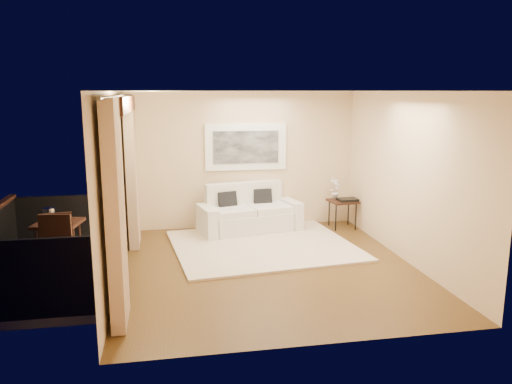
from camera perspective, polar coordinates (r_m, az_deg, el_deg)
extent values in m
plane|color=brown|center=(7.90, 1.42, -8.55)|extent=(5.00, 5.00, 0.00)
plane|color=white|center=(7.42, 1.53, 11.44)|extent=(5.00, 5.00, 0.00)
plane|color=beige|center=(9.98, -1.45, 3.64)|extent=(4.50, 0.00, 4.50)
plane|color=beige|center=(5.18, 7.12, -3.71)|extent=(4.50, 0.00, 4.50)
plane|color=beige|center=(8.29, 16.88, 1.58)|extent=(0.00, 5.00, 5.00)
plane|color=beige|center=(9.25, -14.74, 2.66)|extent=(0.00, 2.70, 2.70)
plane|color=beige|center=(5.63, -17.49, -2.94)|extent=(0.00, 2.70, 2.70)
plane|color=beige|center=(7.31, -16.29, 9.82)|extent=(0.00, 2.40, 2.40)
cube|color=black|center=(7.30, -15.33, 9.64)|extent=(0.28, 2.40, 0.22)
cube|color=#605B56|center=(7.94, -21.79, -9.74)|extent=(1.80, 2.60, 0.12)
cube|color=black|center=(8.96, -20.49, -3.51)|extent=(1.80, 0.06, 1.00)
cube|color=black|center=(6.59, -24.30, -9.09)|extent=(1.80, 0.06, 1.00)
cube|color=tan|center=(8.94, -13.98, 2.22)|extent=(0.16, 0.75, 2.62)
cube|color=tan|center=(5.91, -15.78, -2.47)|extent=(0.16, 0.75, 2.62)
cylinder|color=#4C473F|center=(7.29, -15.22, 10.51)|extent=(0.04, 4.80, 0.04)
cube|color=white|center=(9.92, -1.17, 5.17)|extent=(1.62, 0.05, 0.92)
cube|color=black|center=(9.89, -1.13, 5.15)|extent=(1.30, 0.02, 0.64)
cube|color=beige|center=(8.89, 0.77, -6.11)|extent=(3.36, 3.01, 0.04)
cube|color=silver|center=(9.74, -0.71, -3.48)|extent=(1.71, 1.14, 0.39)
cube|color=silver|center=(9.95, -1.40, -1.02)|extent=(1.58, 0.53, 0.76)
cube|color=silver|center=(9.45, -5.58, -3.42)|extent=(0.39, 0.86, 0.57)
cube|color=silver|center=(10.06, 3.85, -2.48)|extent=(0.39, 0.86, 0.57)
cube|color=silver|center=(9.53, -2.78, -2.23)|extent=(0.88, 0.88, 0.13)
cube|color=silver|center=(9.80, 1.41, -1.83)|extent=(0.88, 0.88, 0.13)
cube|color=black|center=(9.68, -3.26, -1.05)|extent=(0.40, 0.27, 0.38)
cube|color=black|center=(9.94, 0.77, -0.71)|extent=(0.38, 0.20, 0.38)
cube|color=black|center=(10.12, 9.88, -1.05)|extent=(0.57, 0.57, 0.04)
cylinder|color=black|center=(9.92, 9.11, -2.93)|extent=(0.03, 0.03, 0.53)
cylinder|color=black|center=(10.07, 11.34, -2.81)|extent=(0.03, 0.03, 0.53)
cylinder|color=black|center=(10.30, 8.36, -2.38)|extent=(0.03, 0.03, 0.53)
cylinder|color=black|center=(10.44, 10.51, -2.27)|extent=(0.03, 0.03, 0.53)
cube|color=black|center=(10.08, 10.43, -0.86)|extent=(0.39, 0.30, 0.05)
imported|color=white|center=(10.17, 9.03, 0.45)|extent=(0.29, 0.27, 0.45)
cube|color=black|center=(8.17, -21.69, -3.36)|extent=(0.75, 0.75, 0.05)
cylinder|color=black|center=(8.08, -23.65, -6.46)|extent=(0.04, 0.04, 0.70)
cylinder|color=black|center=(7.98, -20.02, -6.41)|extent=(0.04, 0.04, 0.70)
cylinder|color=black|center=(8.57, -22.88, -5.42)|extent=(0.04, 0.04, 0.70)
cylinder|color=black|center=(8.47, -19.45, -5.36)|extent=(0.04, 0.04, 0.70)
cube|color=black|center=(7.78, -21.33, -5.99)|extent=(0.49, 0.49, 0.05)
cube|color=black|center=(7.53, -21.91, -4.52)|extent=(0.44, 0.10, 0.58)
cylinder|color=black|center=(7.97, -19.59, -7.33)|extent=(0.03, 0.03, 0.45)
cylinder|color=black|center=(8.07, -22.05, -7.27)|extent=(0.03, 0.03, 0.45)
cylinder|color=black|center=(7.64, -20.30, -8.18)|extent=(0.03, 0.03, 0.45)
cylinder|color=black|center=(7.75, -22.86, -8.10)|extent=(0.03, 0.03, 0.45)
cube|color=black|center=(7.53, -21.74, -6.62)|extent=(0.50, 0.50, 0.05)
cube|color=black|center=(7.65, -21.83, -4.33)|extent=(0.44, 0.12, 0.57)
cylinder|color=black|center=(7.45, -23.02, -8.90)|extent=(0.03, 0.03, 0.45)
cylinder|color=black|center=(7.43, -20.28, -8.74)|extent=(0.03, 0.03, 0.45)
cylinder|color=black|center=(7.79, -22.87, -8.02)|extent=(0.03, 0.03, 0.45)
cylinder|color=black|center=(7.77, -20.25, -7.87)|extent=(0.03, 0.03, 0.45)
cylinder|color=silver|center=(8.26, -22.58, -2.38)|extent=(0.18, 0.18, 0.20)
cylinder|color=#F81634|center=(8.24, -21.31, -2.79)|extent=(0.06, 0.06, 0.07)
cylinder|color=white|center=(7.97, -22.08, -2.90)|extent=(0.04, 0.04, 0.18)
cylinder|color=white|center=(8.09, -21.19, -2.85)|extent=(0.06, 0.06, 0.12)
cylinder|color=white|center=(8.17, -20.60, -2.67)|extent=(0.06, 0.06, 0.12)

